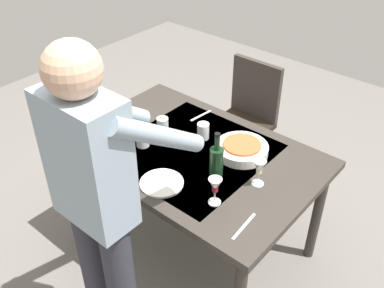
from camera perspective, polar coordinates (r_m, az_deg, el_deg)
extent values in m
plane|color=#66605B|center=(3.03, 0.00, -12.52)|extent=(6.00, 6.00, 0.00)
cube|color=#332D28|center=(2.53, 0.00, -1.29)|extent=(1.44, 0.96, 0.04)
cube|color=beige|center=(2.52, 0.00, -0.96)|extent=(0.79, 0.81, 0.00)
cylinder|color=#332D28|center=(2.80, 15.90, -8.77)|extent=(0.06, 0.06, 0.72)
cylinder|color=#332D28|center=(3.36, -3.93, 0.99)|extent=(0.06, 0.06, 0.72)
cylinder|color=#332D28|center=(2.95, -14.96, -5.89)|extent=(0.06, 0.06, 0.72)
cube|color=black|center=(3.31, 6.21, 2.18)|extent=(0.40, 0.40, 0.04)
cube|color=#332D28|center=(3.31, 8.29, 7.02)|extent=(0.40, 0.04, 0.45)
cylinder|color=#332D28|center=(3.48, 9.88, -0.77)|extent=(0.04, 0.04, 0.43)
cylinder|color=#332D28|center=(3.63, 5.35, 1.28)|extent=(0.04, 0.04, 0.43)
cylinder|color=#332D28|center=(3.25, 6.69, -3.47)|extent=(0.04, 0.04, 0.43)
cylinder|color=#332D28|center=(3.40, 1.99, -1.17)|extent=(0.04, 0.04, 0.43)
cylinder|color=#2D2D38|center=(2.37, -12.43, -15.47)|extent=(0.14, 0.14, 0.88)
cube|color=#8C9EAD|center=(1.80, -13.36, -2.13)|extent=(0.36, 0.20, 0.60)
sphere|color=tan|center=(1.60, -15.30, 9.30)|extent=(0.22, 0.22, 0.22)
cylinder|color=#8C9EAD|center=(1.99, -11.41, 4.66)|extent=(0.08, 0.52, 0.40)
cylinder|color=#8C9EAD|center=(1.77, -4.28, 1.09)|extent=(0.08, 0.52, 0.40)
cylinder|color=black|center=(2.26, 3.16, -2.76)|extent=(0.07, 0.07, 0.20)
cylinder|color=black|center=(2.18, 3.28, 0.14)|extent=(0.03, 0.03, 0.08)
cylinder|color=black|center=(2.15, 3.32, 1.18)|extent=(0.03, 0.03, 0.02)
cylinder|color=white|center=(2.31, 8.43, -5.16)|extent=(0.06, 0.06, 0.01)
cylinder|color=white|center=(2.29, 8.51, -4.43)|extent=(0.01, 0.01, 0.07)
cone|color=white|center=(2.25, 8.67, -3.01)|extent=(0.07, 0.07, 0.07)
cylinder|color=beige|center=(2.26, 8.62, -3.46)|extent=(0.03, 0.03, 0.03)
cylinder|color=white|center=(2.19, 2.93, -7.54)|extent=(0.06, 0.06, 0.01)
cylinder|color=white|center=(2.16, 2.96, -6.80)|extent=(0.01, 0.01, 0.07)
cone|color=white|center=(2.12, 3.02, -5.35)|extent=(0.07, 0.07, 0.07)
cylinder|color=maroon|center=(2.13, 3.00, -5.81)|extent=(0.03, 0.03, 0.03)
cylinder|color=silver|center=(2.67, -3.83, 2.49)|extent=(0.07, 0.07, 0.09)
cylinder|color=silver|center=(2.60, 1.45, 1.69)|extent=(0.07, 0.07, 0.10)
cylinder|color=silver|center=(2.56, -6.43, 0.72)|extent=(0.08, 0.08, 0.10)
cylinder|color=white|center=(2.50, 6.46, -0.72)|extent=(0.30, 0.30, 0.05)
cylinder|color=#C6562D|center=(2.49, 6.50, -0.29)|extent=(0.22, 0.22, 0.03)
cylinder|color=white|center=(2.30, -3.96, -5.07)|extent=(0.23, 0.23, 0.01)
cube|color=silver|center=(2.09, 6.74, -10.56)|extent=(0.03, 0.20, 0.00)
cube|color=silver|center=(2.84, 1.16, 3.70)|extent=(0.03, 0.18, 0.00)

